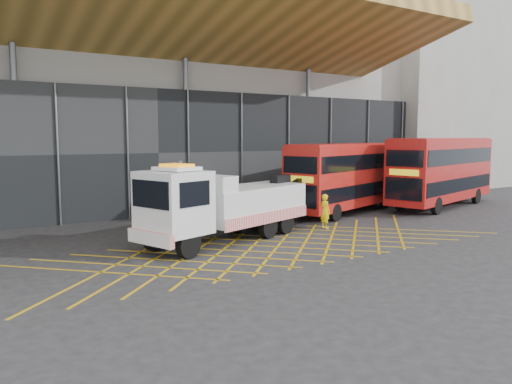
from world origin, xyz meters
TOP-DOWN VIEW (x-y plane):
  - ground_plane at (0.00, 0.00)m, footprint 120.00×120.00m
  - road_markings at (3.20, 0.00)m, footprint 23.16×7.16m
  - construction_building at (1.92, 18.40)m, footprint 55.00×23.97m
  - east_building at (32.00, 16.00)m, footprint 15.00×12.00m
  - recovery_truck at (1.64, 2.28)m, footprint 11.14×5.51m
  - bus_towed at (13.08, 6.06)m, footprint 11.44×5.98m
  - bus_second at (20.69, 4.50)m, footprint 12.36×5.83m
  - worker at (8.09, 2.42)m, footprint 0.47×0.70m

SIDE VIEW (x-z plane):
  - ground_plane at x=0.00m, z-range 0.00..0.00m
  - road_markings at x=3.20m, z-range 0.00..0.01m
  - worker at x=8.09m, z-range 0.00..1.90m
  - recovery_truck at x=1.64m, z-range -0.15..3.78m
  - bus_towed at x=13.08m, z-range 0.25..4.82m
  - bus_second at x=20.69m, z-range 0.27..5.19m
  - construction_building at x=1.92m, z-range -0.02..17.98m
  - east_building at x=32.00m, z-range 0.00..20.00m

